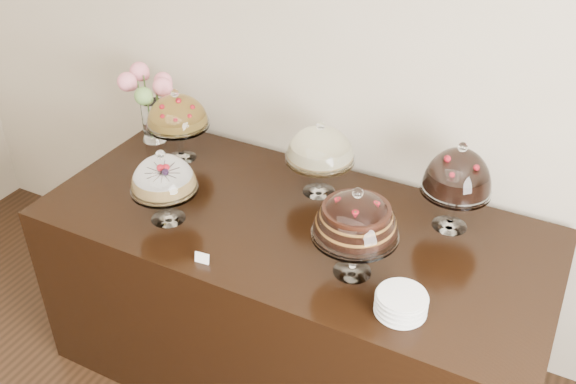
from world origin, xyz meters
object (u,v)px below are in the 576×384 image
at_px(cake_stand_cheesecake, 320,148).
at_px(plate_stack, 401,303).
at_px(cake_stand_fruit_tart, 177,114).
at_px(cake_stand_sugar_sponge, 163,177).
at_px(display_counter, 293,299).
at_px(cake_stand_choco_layer, 356,219).
at_px(cake_stand_dark_choco, 458,175).
at_px(flower_vase, 149,97).

relative_size(cake_stand_cheesecake, plate_stack, 1.96).
bearing_deg(cake_stand_fruit_tart, cake_stand_sugar_sponge, -60.97).
xyz_separation_m(display_counter, plate_stack, (0.59, -0.31, 0.49)).
relative_size(cake_stand_sugar_sponge, cake_stand_choco_layer, 0.88).
bearing_deg(display_counter, cake_stand_dark_choco, 24.78).
distance_m(cake_stand_sugar_sponge, cake_stand_dark_choco, 1.21).
height_order(cake_stand_cheesecake, plate_stack, cake_stand_cheesecake).
distance_m(cake_stand_dark_choco, flower_vase, 1.58).
xyz_separation_m(cake_stand_choco_layer, cake_stand_dark_choco, (0.25, 0.47, 0.00)).
bearing_deg(plate_stack, cake_stand_choco_layer, 152.11).
height_order(cake_stand_choco_layer, cake_stand_dark_choco, cake_stand_dark_choco).
distance_m(cake_stand_sugar_sponge, flower_vase, 0.73).
xyz_separation_m(cake_stand_choco_layer, flower_vase, (-1.33, 0.50, -0.01)).
bearing_deg(cake_stand_fruit_tart, cake_stand_choco_layer, -20.67).
distance_m(cake_stand_choco_layer, flower_vase, 1.42).
height_order(cake_stand_sugar_sponge, plate_stack, cake_stand_sugar_sponge).
relative_size(cake_stand_fruit_tart, plate_stack, 2.02).
bearing_deg(cake_stand_cheesecake, cake_stand_dark_choco, 1.54).
relative_size(cake_stand_sugar_sponge, cake_stand_dark_choco, 0.84).
relative_size(cake_stand_cheesecake, cake_stand_dark_choco, 0.89).
distance_m(cake_stand_dark_choco, cake_stand_fruit_tart, 1.35).
relative_size(cake_stand_dark_choco, cake_stand_fruit_tart, 1.09).
distance_m(cake_stand_dark_choco, plate_stack, 0.63).
bearing_deg(display_counter, cake_stand_cheesecake, 90.50).
bearing_deg(cake_stand_sugar_sponge, cake_stand_choco_layer, 2.76).
distance_m(display_counter, plate_stack, 0.83).
bearing_deg(cake_stand_dark_choco, display_counter, -155.22).
height_order(cake_stand_choco_layer, cake_stand_cheesecake, cake_stand_choco_layer).
xyz_separation_m(display_counter, cake_stand_dark_choco, (0.60, 0.28, 0.70)).
distance_m(cake_stand_sugar_sponge, cake_stand_fruit_tart, 0.52).
height_order(display_counter, flower_vase, flower_vase).
relative_size(cake_stand_sugar_sponge, plate_stack, 1.85).
relative_size(display_counter, cake_stand_choco_layer, 5.72).
bearing_deg(plate_stack, cake_stand_cheesecake, 135.72).
bearing_deg(cake_stand_dark_choco, cake_stand_cheesecake, -178.46).
distance_m(display_counter, cake_stand_dark_choco, 0.97).
xyz_separation_m(cake_stand_sugar_sponge, plate_stack, (1.08, -0.09, -0.17)).
bearing_deg(plate_stack, cake_stand_sugar_sponge, 175.49).
relative_size(flower_vase, plate_stack, 2.10).
distance_m(display_counter, cake_stand_cheesecake, 0.73).
bearing_deg(cake_stand_cheesecake, cake_stand_choco_layer, -51.88).
bearing_deg(plate_stack, cake_stand_fruit_tart, 157.99).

